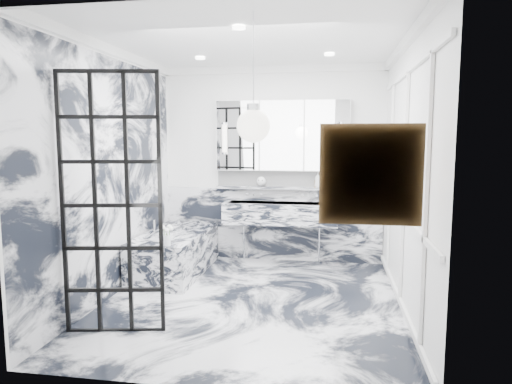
% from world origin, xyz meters
% --- Properties ---
extents(floor, '(3.60, 3.60, 0.00)m').
position_xyz_m(floor, '(0.00, 0.00, 0.00)').
color(floor, silver).
rests_on(floor, ground).
extents(ceiling, '(3.60, 3.60, 0.00)m').
position_xyz_m(ceiling, '(0.00, 0.00, 2.80)').
color(ceiling, white).
rests_on(ceiling, wall_back).
extents(wall_back, '(3.60, 0.00, 3.60)m').
position_xyz_m(wall_back, '(0.00, 1.80, 1.40)').
color(wall_back, white).
rests_on(wall_back, floor).
extents(wall_front, '(3.60, 0.00, 3.60)m').
position_xyz_m(wall_front, '(0.00, -1.80, 1.40)').
color(wall_front, white).
rests_on(wall_front, floor).
extents(wall_left, '(0.00, 3.60, 3.60)m').
position_xyz_m(wall_left, '(-1.60, 0.00, 1.40)').
color(wall_left, white).
rests_on(wall_left, floor).
extents(wall_right, '(0.00, 3.60, 3.60)m').
position_xyz_m(wall_right, '(1.60, 0.00, 1.40)').
color(wall_right, white).
rests_on(wall_right, floor).
extents(marble_clad_back, '(3.18, 0.05, 1.05)m').
position_xyz_m(marble_clad_back, '(0.00, 1.78, 0.53)').
color(marble_clad_back, silver).
rests_on(marble_clad_back, floor).
extents(marble_clad_left, '(0.02, 3.56, 2.68)m').
position_xyz_m(marble_clad_left, '(-1.59, 0.00, 1.34)').
color(marble_clad_left, silver).
rests_on(marble_clad_left, floor).
extents(panel_molding, '(0.03, 3.40, 2.30)m').
position_xyz_m(panel_molding, '(1.58, 0.00, 1.30)').
color(panel_molding, white).
rests_on(panel_molding, floor).
extents(soap_bottle_a, '(0.11, 0.11, 0.22)m').
position_xyz_m(soap_bottle_a, '(0.66, 1.71, 1.20)').
color(soap_bottle_a, '#8C5919').
rests_on(soap_bottle_a, ledge).
extents(soap_bottle_b, '(0.09, 0.09, 0.17)m').
position_xyz_m(soap_bottle_b, '(0.80, 1.71, 1.17)').
color(soap_bottle_b, '#4C4C51').
rests_on(soap_bottle_b, ledge).
extents(soap_bottle_c, '(0.13, 0.13, 0.16)m').
position_xyz_m(soap_bottle_c, '(1.00, 1.71, 1.17)').
color(soap_bottle_c, silver).
rests_on(soap_bottle_c, ledge).
extents(face_pot, '(0.13, 0.13, 0.13)m').
position_xyz_m(face_pot, '(-0.15, 1.71, 1.17)').
color(face_pot, white).
rests_on(face_pot, ledge).
extents(amber_bottle, '(0.04, 0.04, 0.10)m').
position_xyz_m(amber_bottle, '(0.64, 1.71, 1.14)').
color(amber_bottle, '#8C5919').
rests_on(amber_bottle, ledge).
extents(flower_vase, '(0.08, 0.08, 0.12)m').
position_xyz_m(flower_vase, '(-1.01, 0.16, 0.61)').
color(flower_vase, silver).
rests_on(flower_vase, bathtub).
extents(crittall_door, '(0.87, 0.20, 2.37)m').
position_xyz_m(crittall_door, '(-1.11, -0.97, 1.19)').
color(crittall_door, black).
rests_on(crittall_door, floor).
extents(artwork, '(0.55, 0.05, 0.55)m').
position_xyz_m(artwork, '(1.10, -1.76, 1.56)').
color(artwork, '#C34914').
rests_on(artwork, wall_front).
extents(pendant_light, '(0.26, 0.26, 0.26)m').
position_xyz_m(pendant_light, '(0.24, -1.25, 1.89)').
color(pendant_light, white).
rests_on(pendant_light, ceiling).
extents(trough_sink, '(1.60, 0.45, 0.30)m').
position_xyz_m(trough_sink, '(0.15, 1.55, 0.73)').
color(trough_sink, silver).
rests_on(trough_sink, wall_back).
extents(ledge, '(1.90, 0.14, 0.04)m').
position_xyz_m(ledge, '(0.15, 1.72, 1.07)').
color(ledge, silver).
rests_on(ledge, wall_back).
extents(subway_tile, '(1.90, 0.03, 0.23)m').
position_xyz_m(subway_tile, '(0.15, 1.78, 1.21)').
color(subway_tile, white).
rests_on(subway_tile, wall_back).
extents(mirror_cabinet, '(1.90, 0.16, 1.00)m').
position_xyz_m(mirror_cabinet, '(0.15, 1.73, 1.82)').
color(mirror_cabinet, white).
rests_on(mirror_cabinet, wall_back).
extents(sconce_left, '(0.07, 0.07, 0.40)m').
position_xyz_m(sconce_left, '(-0.67, 1.63, 1.78)').
color(sconce_left, white).
rests_on(sconce_left, mirror_cabinet).
extents(sconce_right, '(0.07, 0.07, 0.40)m').
position_xyz_m(sconce_right, '(0.97, 1.63, 1.78)').
color(sconce_right, white).
rests_on(sconce_right, mirror_cabinet).
extents(bathtub, '(0.75, 1.65, 0.55)m').
position_xyz_m(bathtub, '(-1.18, 0.90, 0.28)').
color(bathtub, silver).
rests_on(bathtub, floor).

